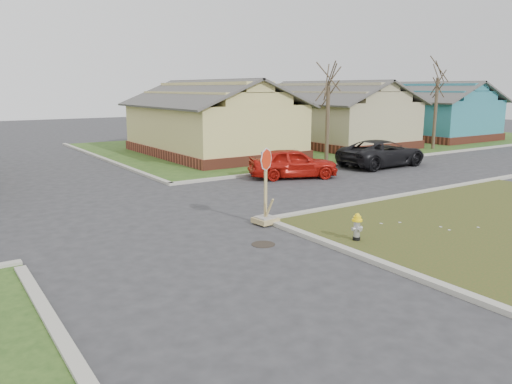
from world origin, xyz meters
TOP-DOWN VIEW (x-y plane):
  - ground at (0.00, 0.00)m, footprint 120.00×120.00m
  - verge_far_right at (22.00, 18.00)m, footprint 37.00×19.00m
  - curbs at (0.00, 5.00)m, footprint 80.00×40.00m
  - manhole at (2.20, -0.50)m, footprint 0.64×0.64m
  - side_house_yellow at (10.00, 16.50)m, footprint 7.60×11.60m
  - side_house_tan at (20.00, 16.50)m, footprint 7.60×11.60m
  - side_house_teal at (30.00, 16.50)m, footprint 7.60×11.60m
  - tree_mid_right at (14.00, 10.20)m, footprint 0.22×0.22m
  - tree_far_right at (24.00, 10.50)m, footprint 0.22×0.22m
  - fire_hydrant at (4.47, -1.72)m, footprint 0.28×0.28m
  - stop_sign at (3.41, 1.13)m, footprint 0.66×0.65m
  - red_sedan at (9.14, 7.09)m, footprint 4.46×3.13m
  - dark_pickup at (15.29, 7.21)m, footprint 5.18×2.46m

SIDE VIEW (x-z plane):
  - ground at x=0.00m, z-range 0.00..0.00m
  - curbs at x=0.00m, z-range -0.06..0.06m
  - manhole at x=2.20m, z-range 0.00..0.01m
  - verge_far_right at x=22.00m, z-range 0.00..0.05m
  - fire_hydrant at x=4.47m, z-range 0.09..0.85m
  - stop_sign at x=3.41m, z-range -0.62..1.72m
  - red_sedan at x=9.14m, z-range 0.00..1.41m
  - dark_pickup at x=15.29m, z-range 0.00..1.43m
  - tree_mid_right at x=14.00m, z-range 0.05..4.25m
  - side_house_yellow at x=10.00m, z-range -0.16..4.54m
  - side_house_tan at x=20.00m, z-range -0.16..4.54m
  - side_house_teal at x=30.00m, z-range -0.16..4.54m
  - tree_far_right at x=24.00m, z-range 0.05..4.81m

